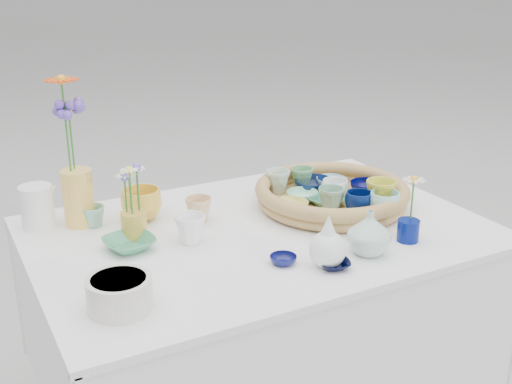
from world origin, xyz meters
name	(u,v)px	position (x,y,z in m)	size (l,w,h in m)	color
wicker_tray	(332,195)	(0.28, 0.05, 0.80)	(0.47, 0.47, 0.08)	olive
tray_ceramic_0	(313,185)	(0.28, 0.15, 0.80)	(0.12, 0.12, 0.04)	#0B1A46
tray_ceramic_1	(366,187)	(0.42, 0.07, 0.80)	(0.10, 0.10, 0.03)	#030542
tray_ceramic_2	(381,194)	(0.38, -0.06, 0.83)	(0.09, 0.09, 0.08)	gold
tray_ceramic_3	(328,201)	(0.25, 0.02, 0.80)	(0.11, 0.11, 0.03)	#56A682
tray_ceramic_4	(331,199)	(0.23, -0.02, 0.82)	(0.08, 0.08, 0.07)	#75A689
tray_ceramic_5	(302,196)	(0.20, 0.09, 0.80)	(0.10, 0.10, 0.03)	#9FE7C6
tray_ceramic_6	(278,181)	(0.17, 0.20, 0.82)	(0.08, 0.08, 0.07)	silver
tray_ceramic_7	(335,190)	(0.29, 0.05, 0.82)	(0.08, 0.08, 0.07)	white
tray_ceramic_8	(331,182)	(0.35, 0.16, 0.80)	(0.10, 0.10, 0.03)	#9ACDE0
tray_ceramic_9	(359,202)	(0.29, -0.07, 0.82)	(0.08, 0.08, 0.07)	#051753
tray_ceramic_10	(291,207)	(0.12, 0.03, 0.80)	(0.10, 0.10, 0.03)	#DBD76D
tray_ceramic_11	(384,204)	(0.35, -0.12, 0.82)	(0.09, 0.09, 0.07)	#9EE6DD
tray_ceramic_12	(302,178)	(0.26, 0.19, 0.82)	(0.07, 0.07, 0.07)	#61A269
loose_ceramic_0	(142,204)	(-0.27, 0.23, 0.81)	(0.12, 0.12, 0.09)	gold
loose_ceramic_1	(199,209)	(-0.13, 0.13, 0.80)	(0.08, 0.08, 0.07)	#DCB37E
loose_ceramic_2	(129,244)	(-0.37, 0.04, 0.78)	(0.13, 0.13, 0.03)	#408F65
loose_ceramic_3	(190,229)	(-0.21, 0.01, 0.80)	(0.08, 0.08, 0.08)	white
loose_ceramic_4	(283,260)	(-0.05, -0.22, 0.78)	(0.07, 0.07, 0.02)	#0E1152
loose_ceramic_5	(94,216)	(-0.41, 0.24, 0.80)	(0.07, 0.07, 0.06)	#81BFA1
loose_ceramic_6	(334,264)	(0.05, -0.30, 0.77)	(0.08, 0.08, 0.02)	black
fluted_bowl	(120,294)	(-0.48, -0.25, 0.80)	(0.14, 0.14, 0.08)	beige
bud_vase_paleblue	(328,240)	(0.04, -0.29, 0.84)	(0.09, 0.09, 0.14)	white
bud_vase_seafoam	(369,232)	(0.17, -0.27, 0.82)	(0.11, 0.11, 0.12)	#AFCEC5
bud_vase_cobalt	(408,230)	(0.32, -0.26, 0.79)	(0.06, 0.06, 0.06)	#021061
single_daisy	(412,199)	(0.33, -0.25, 0.88)	(0.07, 0.07, 0.13)	white
tall_vase_yellow	(78,198)	(-0.44, 0.27, 0.85)	(0.09, 0.09, 0.16)	#F4C051
gerbera	(66,126)	(-0.45, 0.27, 1.06)	(0.11, 0.11, 0.28)	#EE4B11
hydrangea	(72,140)	(-0.44, 0.29, 1.01)	(0.07, 0.07, 0.24)	#64499D
white_pitcher	(37,207)	(-0.55, 0.31, 0.83)	(0.13, 0.09, 0.12)	white
daisy_cup	(134,225)	(-0.33, 0.11, 0.80)	(0.07, 0.07, 0.08)	gold
daisy_posy	(132,186)	(-0.33, 0.11, 0.91)	(0.08, 0.08, 0.15)	white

